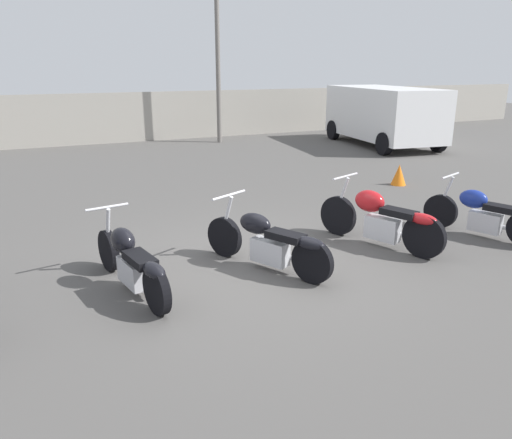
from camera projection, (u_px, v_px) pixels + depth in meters
name	position (u px, v px, depth m)	size (l,w,h in m)	color
ground_plane	(258.00, 265.00, 7.00)	(60.00, 60.00, 0.00)	#514F4C
fence_back	(107.00, 118.00, 17.54)	(40.00, 0.04, 1.76)	#9E998E
light_pole_left	(217.00, 22.00, 16.89)	(0.70, 0.35, 6.81)	slate
motorcycle_slot_1	(131.00, 262.00, 6.08)	(0.67, 2.09, 0.93)	black
motorcycle_slot_2	(269.00, 242.00, 6.74)	(1.10, 1.93, 0.95)	black
motorcycle_slot_3	(381.00, 219.00, 7.62)	(0.95, 2.04, 1.01)	black
motorcycle_slot_4	(485.00, 214.00, 8.02)	(0.88, 1.86, 0.94)	black
parked_van	(383.00, 113.00, 17.11)	(2.75, 5.04, 1.95)	white
traffic_cone_near	(399.00, 175.00, 11.60)	(0.35, 0.35, 0.48)	orange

